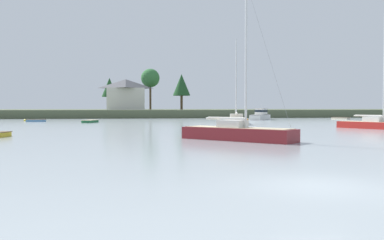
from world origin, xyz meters
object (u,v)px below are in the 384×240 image
mooring_buoy_green (217,130)px  sailboat_orange (236,122)px  cruiser_white (261,117)px  mooring_buoy_yellow (25,121)px  dinghy_green (90,122)px  dinghy_cream (341,119)px  sailboat_maroon (237,137)px  sailboat_red (377,126)px  dinghy_skyblue (36,121)px

mooring_buoy_green → sailboat_orange: bearing=68.4°
cruiser_white → mooring_buoy_green: bearing=-115.1°
mooring_buoy_yellow → dinghy_green: bearing=-37.7°
dinghy_cream → mooring_buoy_green: dinghy_cream is taller
sailboat_maroon → cruiser_white: 50.19m
mooring_buoy_yellow → sailboat_maroon: bearing=-60.7°
mooring_buoy_green → mooring_buoy_yellow: 43.60m
dinghy_cream → sailboat_maroon: 57.58m
sailboat_maroon → dinghy_green: 39.21m
cruiser_white → sailboat_orange: (-10.25, -19.47, -0.27)m
dinghy_cream → sailboat_red: sailboat_red is taller
cruiser_white → mooring_buoy_green: size_ratio=18.63×
cruiser_white → dinghy_cream: bearing=-1.7°
sailboat_maroon → sailboat_orange: bearing=75.1°
sailboat_orange → mooring_buoy_yellow: bearing=150.9°
cruiser_white → mooring_buoy_yellow: bearing=-178.6°
dinghy_green → dinghy_skyblue: size_ratio=1.10×
sailboat_red → dinghy_skyblue: size_ratio=4.04×
cruiser_white → mooring_buoy_green: cruiser_white is taller
dinghy_green → dinghy_skyblue: 10.55m
dinghy_cream → mooring_buoy_green: (-32.92, -35.01, -0.09)m
dinghy_skyblue → mooring_buoy_green: dinghy_skyblue is taller
sailboat_maroon → mooring_buoy_yellow: bearing=119.3°
sailboat_maroon → mooring_buoy_yellow: 52.68m
dinghy_green → mooring_buoy_yellow: 15.12m
cruiser_white → dinghy_skyblue: (-40.64, -5.22, -0.39)m
sailboat_maroon → cruiser_white: sailboat_maroon is taller
mooring_buoy_green → mooring_buoy_yellow: mooring_buoy_yellow is taller
dinghy_cream → sailboat_maroon: sailboat_maroon is taller
dinghy_cream → sailboat_red: (-14.51, -33.75, 0.12)m
dinghy_green → mooring_buoy_yellow: (-11.97, 9.24, -0.05)m
sailboat_red → sailboat_orange: bearing=129.3°
dinghy_cream → mooring_buoy_yellow: size_ratio=6.72×
sailboat_orange → sailboat_red: bearing=-50.7°
sailboat_maroon → sailboat_red: 23.24m
dinghy_skyblue → mooring_buoy_yellow: (-2.73, 4.15, -0.05)m
dinghy_green → sailboat_orange: bearing=-23.4°
dinghy_cream → sailboat_orange: (-26.58, -19.00, 0.11)m
sailboat_maroon → dinghy_skyblue: sailboat_maroon is taller
dinghy_cream → sailboat_maroon: bearing=-126.1°
mooring_buoy_green → sailboat_maroon: bearing=-94.9°
sailboat_orange → dinghy_green: 23.05m
sailboat_maroon → sailboat_orange: 28.50m
sailboat_maroon → sailboat_red: size_ratio=0.89×
sailboat_red → dinghy_green: size_ratio=3.66×
dinghy_cream → sailboat_red: bearing=-113.3°
dinghy_cream → sailboat_orange: size_ratio=0.30×
cruiser_white → mooring_buoy_yellow: (-43.38, -1.07, -0.44)m
dinghy_cream → mooring_buoy_green: bearing=-133.2°
cruiser_white → dinghy_green: (-31.40, -10.31, -0.39)m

